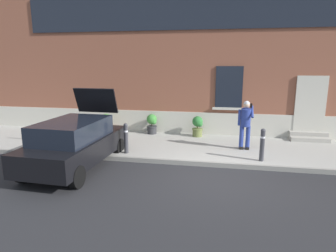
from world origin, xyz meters
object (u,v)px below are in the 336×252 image
at_px(hatchback_car_black, 76,142).
at_px(person_on_phone, 245,122).
at_px(bollard_near_person, 262,144).
at_px(planter_olive, 198,126).
at_px(planter_terracotta, 107,123).
at_px(planter_charcoal, 152,123).
at_px(bollard_far_left, 126,137).

relative_size(hatchback_car_black, person_on_phone, 2.36).
xyz_separation_m(bollard_near_person, planter_olive, (-2.25, 2.77, -0.11)).
distance_m(hatchback_car_black, planter_terracotta, 3.95).
xyz_separation_m(planter_terracotta, planter_charcoal, (1.99, 0.23, 0.00)).
xyz_separation_m(bollard_near_person, planter_charcoal, (-4.25, 2.90, -0.11)).
bearing_deg(planter_olive, person_on_phone, -41.59).
xyz_separation_m(person_on_phone, planter_olive, (-1.80, 1.60, -0.55)).
relative_size(hatchback_car_black, planter_terracotta, 4.80).
distance_m(planter_terracotta, planter_charcoal, 2.01).
xyz_separation_m(hatchback_car_black, bollard_near_person, (5.63, 1.23, -0.09)).
bearing_deg(person_on_phone, bollard_far_left, -152.62).
relative_size(bollard_far_left, planter_olive, 1.22).
bearing_deg(hatchback_car_black, bollard_near_person, 12.34).
height_order(bollard_near_person, planter_terracotta, bollard_near_person).
bearing_deg(planter_charcoal, person_on_phone, -24.40).
relative_size(hatchback_car_black, planter_charcoal, 4.80).
distance_m(bollard_near_person, person_on_phone, 1.33).
bearing_deg(bollard_near_person, planter_charcoal, 145.72).
relative_size(bollard_far_left, person_on_phone, 0.60).
distance_m(hatchback_car_black, person_on_phone, 5.72).
relative_size(person_on_phone, planter_olive, 2.04).
distance_m(person_on_phone, planter_terracotta, 6.00).
xyz_separation_m(hatchback_car_black, person_on_phone, (5.18, 2.41, 0.35)).
height_order(bollard_near_person, bollard_far_left, same).
distance_m(bollard_far_left, planter_charcoal, 2.90).
xyz_separation_m(planter_terracotta, planter_olive, (3.99, 0.11, 0.00)).
bearing_deg(bollard_far_left, planter_olive, 51.69).
bearing_deg(person_on_phone, planter_terracotta, 176.56).
distance_m(bollard_near_person, planter_olive, 3.58).
bearing_deg(bollard_far_left, hatchback_car_black, -133.95).
distance_m(bollard_far_left, person_on_phone, 4.19).
relative_size(bollard_near_person, person_on_phone, 0.60).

